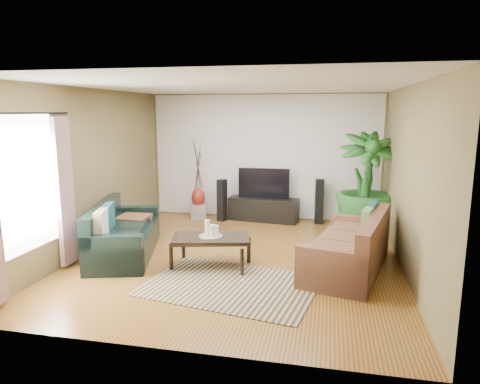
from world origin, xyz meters
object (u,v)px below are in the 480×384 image
(speaker_left, at_px, (222,200))
(speaker_right, at_px, (319,202))
(side_table, at_px, (134,231))
(sofa_right, at_px, (347,242))
(coffee_table, at_px, (211,251))
(tv_stand, at_px, (264,209))
(pedestal, at_px, (199,211))
(television, at_px, (264,183))
(vase, at_px, (198,197))
(sofa_left, at_px, (125,229))
(potted_plant, at_px, (366,184))

(speaker_left, bearing_deg, speaker_right, 23.10)
(side_table, bearing_deg, sofa_right, -6.96)
(speaker_left, bearing_deg, coffee_table, -61.53)
(tv_stand, bearing_deg, pedestal, -167.77)
(sofa_right, bearing_deg, television, -134.30)
(speaker_right, bearing_deg, coffee_table, -124.44)
(vase, bearing_deg, television, 4.72)
(sofa_right, relative_size, speaker_left, 2.32)
(sofa_left, relative_size, speaker_left, 2.28)
(sofa_right, bearing_deg, vase, -115.63)
(speaker_left, xyz_separation_m, side_table, (-1.08, -2.01, -0.18))
(coffee_table, xyz_separation_m, potted_plant, (2.40, 2.29, 0.74))
(speaker_right, bearing_deg, pedestal, 175.91)
(sofa_left, xyz_separation_m, pedestal, (0.46, 2.56, -0.26))
(side_table, bearing_deg, pedestal, 75.91)
(sofa_right, xyz_separation_m, speaker_left, (-2.52, 2.45, 0.02))
(vase, bearing_deg, speaker_left, -7.33)
(speaker_right, height_order, pedestal, speaker_right)
(sofa_right, distance_m, vase, 3.98)
(sofa_left, distance_m, vase, 2.60)
(television, bearing_deg, sofa_left, -125.24)
(television, xyz_separation_m, potted_plant, (2.04, -0.63, 0.16))
(coffee_table, distance_m, vase, 3.01)
(sofa_right, relative_size, vase, 5.05)
(sofa_left, distance_m, speaker_right, 4.07)
(speaker_left, bearing_deg, television, 30.02)
(sofa_left, bearing_deg, television, -50.97)
(speaker_left, bearing_deg, pedestal, -169.51)
(coffee_table, bearing_deg, sofa_left, 157.28)
(tv_stand, xyz_separation_m, side_table, (-1.95, -2.20, 0.02))
(sofa_right, xyz_separation_m, tv_stand, (-1.65, 2.64, -0.18))
(speaker_left, xyz_separation_m, vase, (-0.55, 0.07, 0.02))
(sofa_left, height_order, pedestal, sofa_left)
(sofa_left, height_order, sofa_right, same)
(tv_stand, relative_size, speaker_left, 1.66)
(sofa_right, height_order, tv_stand, sofa_right)
(television, distance_m, vase, 1.47)
(sofa_left, xyz_separation_m, side_table, (-0.06, 0.47, -0.16))
(pedestal, height_order, side_table, side_table)
(sofa_left, distance_m, speaker_left, 2.68)
(pedestal, distance_m, side_table, 2.15)
(sofa_right, relative_size, potted_plant, 1.07)
(speaker_left, distance_m, pedestal, 0.63)
(speaker_left, bearing_deg, vase, -169.51)
(side_table, bearing_deg, sofa_left, -82.53)
(potted_plant, relative_size, pedestal, 6.05)
(television, distance_m, side_table, 2.99)
(television, relative_size, potted_plant, 0.56)
(pedestal, bearing_deg, sofa_left, -100.22)
(television, height_order, speaker_left, television)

